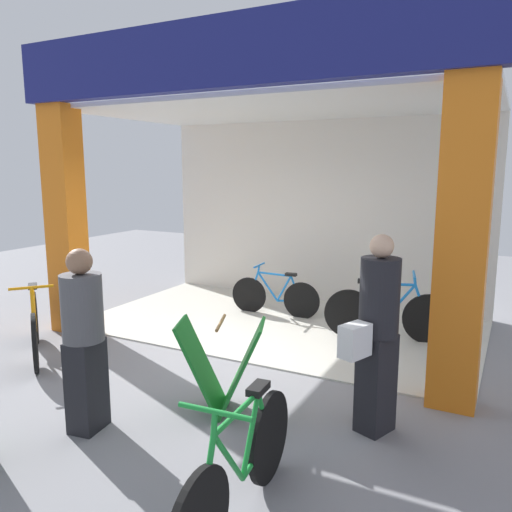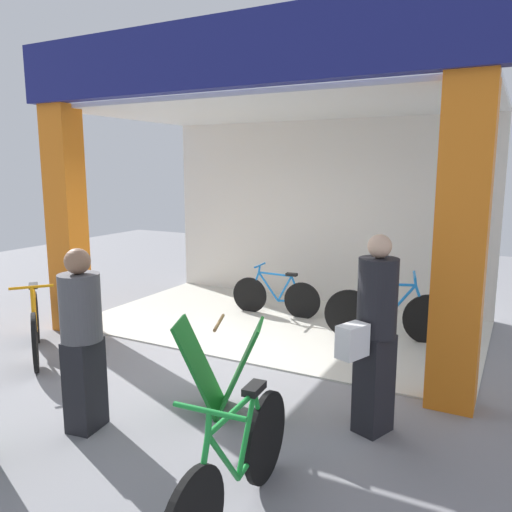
{
  "view_description": "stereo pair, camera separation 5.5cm",
  "coord_description": "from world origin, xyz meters",
  "px_view_note": "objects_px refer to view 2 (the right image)",
  "views": [
    {
      "loc": [
        3.0,
        -5.0,
        2.29
      ],
      "look_at": [
        0.0,
        0.79,
        1.15
      ],
      "focal_mm": 35.66,
      "sensor_mm": 36.0,
      "label": 1
    },
    {
      "loc": [
        3.05,
        -4.98,
        2.29
      ],
      "look_at": [
        0.0,
        0.79,
        1.15
      ],
      "focal_mm": 35.66,
      "sensor_mm": 36.0,
      "label": 2
    }
  ],
  "objects_px": {
    "bicycle_parked_0": "(35,326)",
    "bicycle_parked_1": "(235,470)",
    "sandwich_board_sign": "(220,367)",
    "pedestrian_0": "(374,333)",
    "pedestrian_2": "(82,338)",
    "bicycle_inside_0": "(388,314)",
    "bicycle_inside_1": "(276,296)"
  },
  "relations": [
    {
      "from": "bicycle_parked_0",
      "to": "bicycle_parked_1",
      "type": "xyz_separation_m",
      "value": [
        3.67,
        -1.45,
        -0.0
      ]
    },
    {
      "from": "sandwich_board_sign",
      "to": "pedestrian_0",
      "type": "height_order",
      "value": "pedestrian_0"
    },
    {
      "from": "pedestrian_0",
      "to": "sandwich_board_sign",
      "type": "bearing_deg",
      "value": -168.06
    },
    {
      "from": "bicycle_parked_1",
      "to": "sandwich_board_sign",
      "type": "distance_m",
      "value": 1.56
    },
    {
      "from": "pedestrian_0",
      "to": "pedestrian_2",
      "type": "xyz_separation_m",
      "value": [
        -2.25,
        -1.12,
        -0.06
      ]
    },
    {
      "from": "sandwich_board_sign",
      "to": "pedestrian_2",
      "type": "height_order",
      "value": "pedestrian_2"
    },
    {
      "from": "bicycle_inside_0",
      "to": "bicycle_parked_1",
      "type": "bearing_deg",
      "value": -90.26
    },
    {
      "from": "bicycle_parked_1",
      "to": "bicycle_inside_0",
      "type": "bearing_deg",
      "value": 89.74
    },
    {
      "from": "bicycle_inside_0",
      "to": "bicycle_parked_0",
      "type": "bearing_deg",
      "value": -145.23
    },
    {
      "from": "bicycle_inside_0",
      "to": "sandwich_board_sign",
      "type": "xyz_separation_m",
      "value": [
        -0.92,
        -2.73,
        0.07
      ]
    },
    {
      "from": "pedestrian_0",
      "to": "bicycle_inside_0",
      "type": "bearing_deg",
      "value": 100.43
    },
    {
      "from": "bicycle_inside_1",
      "to": "bicycle_parked_0",
      "type": "bearing_deg",
      "value": -122.59
    },
    {
      "from": "bicycle_inside_1",
      "to": "bicycle_parked_1",
      "type": "distance_m",
      "value": 4.72
    },
    {
      "from": "sandwich_board_sign",
      "to": "bicycle_inside_0",
      "type": "bearing_deg",
      "value": 71.32
    },
    {
      "from": "pedestrian_2",
      "to": "bicycle_inside_0",
      "type": "bearing_deg",
      "value": 63.21
    },
    {
      "from": "pedestrian_0",
      "to": "bicycle_parked_0",
      "type": "bearing_deg",
      "value": -178.41
    },
    {
      "from": "bicycle_inside_0",
      "to": "bicycle_parked_1",
      "type": "xyz_separation_m",
      "value": [
        -0.02,
        -4.01,
        0.0
      ]
    },
    {
      "from": "bicycle_inside_1",
      "to": "pedestrian_0",
      "type": "relative_size",
      "value": 0.83
    },
    {
      "from": "bicycle_parked_1",
      "to": "pedestrian_2",
      "type": "relative_size",
      "value": 1.06
    },
    {
      "from": "bicycle_parked_0",
      "to": "sandwich_board_sign",
      "type": "xyz_separation_m",
      "value": [
        2.76,
        -0.18,
        0.06
      ]
    },
    {
      "from": "bicycle_parked_1",
      "to": "pedestrian_0",
      "type": "distance_m",
      "value": 1.71
    },
    {
      "from": "pedestrian_2",
      "to": "bicycle_parked_1",
      "type": "bearing_deg",
      "value": -13.97
    },
    {
      "from": "sandwich_board_sign",
      "to": "pedestrian_2",
      "type": "distance_m",
      "value": 1.27
    },
    {
      "from": "bicycle_inside_0",
      "to": "pedestrian_2",
      "type": "height_order",
      "value": "pedestrian_2"
    },
    {
      "from": "bicycle_inside_1",
      "to": "pedestrian_0",
      "type": "xyz_separation_m",
      "value": [
        2.27,
        -2.8,
        0.58
      ]
    },
    {
      "from": "bicycle_parked_1",
      "to": "bicycle_parked_0",
      "type": "bearing_deg",
      "value": 158.44
    },
    {
      "from": "bicycle_inside_0",
      "to": "bicycle_inside_1",
      "type": "distance_m",
      "value": 1.86
    },
    {
      "from": "bicycle_inside_1",
      "to": "bicycle_parked_1",
      "type": "height_order",
      "value": "bicycle_parked_1"
    },
    {
      "from": "bicycle_inside_1",
      "to": "bicycle_parked_0",
      "type": "relative_size",
      "value": 1.06
    },
    {
      "from": "bicycle_parked_1",
      "to": "pedestrian_0",
      "type": "relative_size",
      "value": 0.98
    },
    {
      "from": "bicycle_parked_1",
      "to": "pedestrian_2",
      "type": "distance_m",
      "value": 1.89
    },
    {
      "from": "bicycle_inside_1",
      "to": "pedestrian_2",
      "type": "relative_size",
      "value": 0.89
    }
  ]
}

